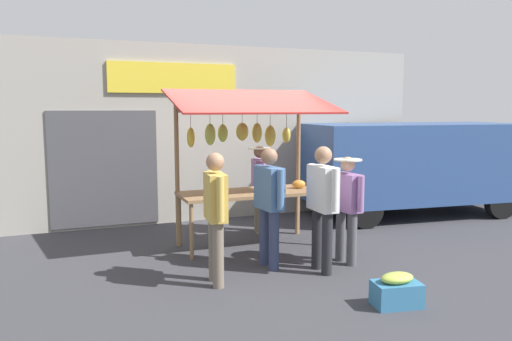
{
  "coord_description": "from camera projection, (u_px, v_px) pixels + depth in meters",
  "views": [
    {
      "loc": [
        2.75,
        7.3,
        2.19
      ],
      "look_at": [
        0.0,
        0.3,
        1.25
      ],
      "focal_mm": 35.03,
      "sensor_mm": 36.0,
      "label": 1
    }
  ],
  "objects": [
    {
      "name": "ground_plane",
      "position": [
        249.0,
        245.0,
        8.01
      ],
      "size": [
        40.0,
        40.0,
        0.0
      ],
      "primitive_type": "plane",
      "color": "#38383D"
    },
    {
      "name": "street_backdrop",
      "position": [
        207.0,
        133.0,
        9.81
      ],
      "size": [
        9.0,
        0.3,
        3.4
      ],
      "color": "#9E998E",
      "rests_on": "ground"
    },
    {
      "name": "market_stall",
      "position": [
        249.0,
        148.0,
        7.87
      ],
      "size": [
        2.5,
        1.46,
        2.5
      ],
      "color": "olive",
      "rests_on": "ground"
    },
    {
      "name": "vendor_with_sunhat",
      "position": [
        260.0,
        182.0,
        8.77
      ],
      "size": [
        0.4,
        0.66,
        1.54
      ],
      "rotation": [
        0.0,
        0.0,
        1.38
      ],
      "color": "#726656",
      "rests_on": "ground"
    },
    {
      "name": "shopper_with_ponytail",
      "position": [
        323.0,
        199.0,
        6.62
      ],
      "size": [
        0.23,
        0.72,
        1.69
      ],
      "rotation": [
        0.0,
        0.0,
        -1.57
      ],
      "color": "#232328",
      "rests_on": "ground"
    },
    {
      "name": "shopper_in_striped_shirt",
      "position": [
        216.0,
        209.0,
        6.15
      ],
      "size": [
        0.27,
        0.7,
        1.65
      ],
      "rotation": [
        0.0,
        0.0,
        -1.68
      ],
      "color": "#726656",
      "rests_on": "ground"
    },
    {
      "name": "shopper_with_shopping_bag",
      "position": [
        347.0,
        202.0,
        7.01
      ],
      "size": [
        0.39,
        0.66,
        1.52
      ],
      "rotation": [
        0.0,
        0.0,
        -1.44
      ],
      "color": "#4C4C51",
      "rests_on": "ground"
    },
    {
      "name": "shopper_in_grey_tee",
      "position": [
        269.0,
        199.0,
        6.81
      ],
      "size": [
        0.27,
        0.7,
        1.66
      ],
      "rotation": [
        0.0,
        0.0,
        -1.47
      ],
      "color": "navy",
      "rests_on": "ground"
    },
    {
      "name": "parked_van",
      "position": [
        406.0,
        161.0,
        10.2
      ],
      "size": [
        4.56,
        2.28,
        1.88
      ],
      "rotation": [
        0.0,
        0.0,
        -0.1
      ],
      "color": "#2D4C84",
      "rests_on": "ground"
    },
    {
      "name": "produce_crate_near",
      "position": [
        397.0,
        291.0,
        5.54
      ],
      "size": [
        0.57,
        0.41,
        0.38
      ],
      "color": "teal",
      "rests_on": "ground"
    }
  ]
}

